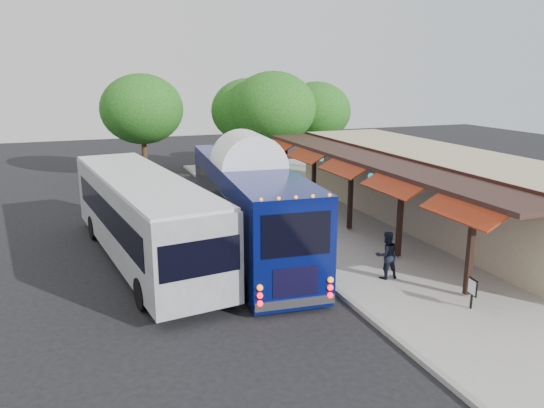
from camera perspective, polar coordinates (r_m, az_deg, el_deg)
name	(u,v)px	position (r m, az deg, el deg)	size (l,w,h in m)	color
ground	(311,273)	(20.10, 4.24, -7.42)	(90.00, 90.00, 0.00)	black
sidewalk	(372,229)	(25.66, 10.69, -2.64)	(10.00, 40.00, 0.15)	#9E9B93
curb	(275,240)	(23.57, 0.29, -3.91)	(0.20, 40.00, 0.16)	gray
station_shelter	(434,187)	(27.11, 17.01, 1.74)	(8.15, 20.00, 3.60)	tan
coach_bus	(249,203)	(21.67, -2.53, 0.15)	(3.65, 12.63, 3.99)	#070F52
city_bus	(143,215)	(21.40, -13.76, -1.11)	(4.47, 13.01, 3.43)	gray
ped_a	(317,240)	(20.70, 4.85, -3.84)	(0.62, 0.41, 1.70)	black
ped_b	(386,255)	(19.34, 12.21, -5.38)	(0.84, 0.66, 1.73)	black
ped_c	(250,184)	(30.83, -2.34, 2.12)	(0.96, 0.40, 1.64)	black
ped_d	(277,179)	(32.17, 0.51, 2.67)	(1.08, 0.62, 1.67)	black
sign_board	(472,289)	(17.74, 20.76, -8.50)	(0.10, 0.45, 0.99)	black
tree_left	(249,111)	(38.41, -2.48, 9.98)	(5.40, 5.40, 6.92)	#382314
tree_mid	(273,108)	(36.47, 0.15, 10.28)	(5.78, 5.78, 7.40)	#382314
tree_right	(316,111)	(40.56, 4.77, 9.90)	(5.18, 5.18, 6.63)	#382314
tree_far	(142,109)	(38.02, -13.82, 9.88)	(5.66, 5.66, 7.24)	#382314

